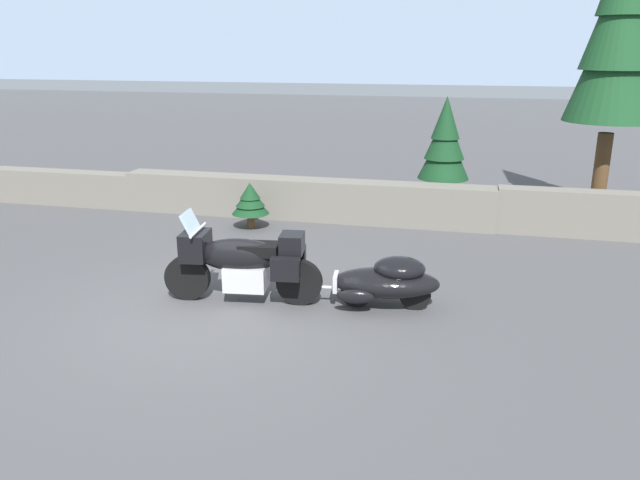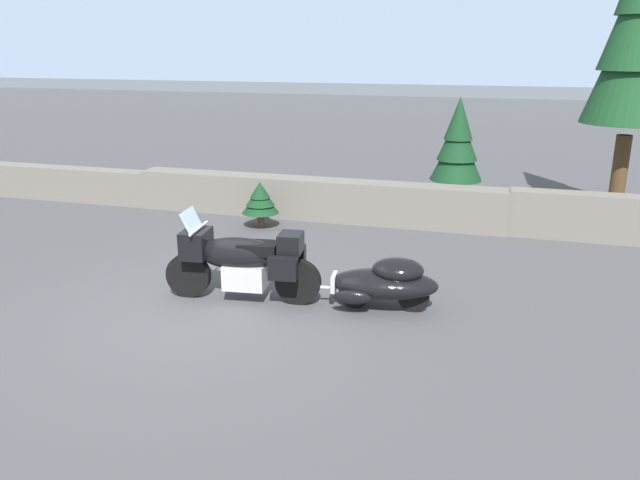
% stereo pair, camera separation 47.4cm
% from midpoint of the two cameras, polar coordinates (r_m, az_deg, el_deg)
% --- Properties ---
extents(ground_plane, '(80.00, 80.00, 0.00)m').
position_cam_midpoint_polar(ground_plane, '(8.85, -9.02, -6.66)').
color(ground_plane, '#4C4C4F').
extents(stone_guard_wall, '(24.00, 0.60, 0.90)m').
position_cam_midpoint_polar(stone_guard_wall, '(13.31, 1.56, 3.67)').
color(stone_guard_wall, slate).
rests_on(stone_guard_wall, ground).
extents(distant_ridgeline, '(240.00, 80.00, 16.00)m').
position_cam_midpoint_polar(distant_ridgeline, '(102.64, 15.34, 19.18)').
color(distant_ridgeline, '#8C9EB7').
rests_on(distant_ridgeline, ground).
extents(touring_motorcycle, '(2.31, 0.91, 1.33)m').
position_cam_midpoint_polar(touring_motorcycle, '(9.03, -5.71, -1.79)').
color(touring_motorcycle, black).
rests_on(touring_motorcycle, ground).
extents(car_shaped_trailer, '(2.23, 0.89, 0.76)m').
position_cam_midpoint_polar(car_shaped_trailer, '(8.81, 7.50, -3.82)').
color(car_shaped_trailer, black).
rests_on(car_shaped_trailer, ground).
extents(pine_tree_secondary, '(1.09, 1.09, 2.58)m').
position_cam_midpoint_polar(pine_tree_secondary, '(13.57, 13.45, 8.55)').
color(pine_tree_secondary, brown).
rests_on(pine_tree_secondary, ground).
extents(pine_sapling_near, '(0.75, 0.75, 0.94)m').
position_cam_midpoint_polar(pine_sapling_near, '(12.72, -4.42, 3.72)').
color(pine_sapling_near, brown).
rests_on(pine_sapling_near, ground).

